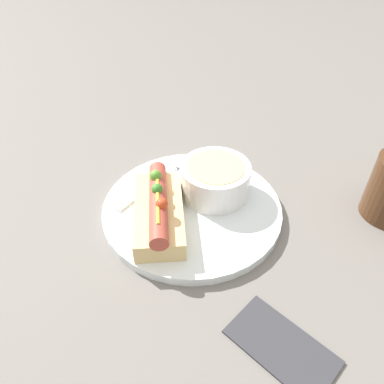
# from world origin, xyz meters

# --- Properties ---
(ground_plane) EXTENTS (4.00, 4.00, 0.00)m
(ground_plane) POSITION_xyz_m (0.00, 0.00, 0.00)
(ground_plane) COLOR slate
(dinner_plate) EXTENTS (0.26, 0.26, 0.01)m
(dinner_plate) POSITION_xyz_m (0.00, 0.00, 0.01)
(dinner_plate) COLOR white
(dinner_plate) RESTS_ON ground_plane
(hot_dog) EXTENTS (0.16, 0.11, 0.06)m
(hot_dog) POSITION_xyz_m (0.01, -0.05, 0.03)
(hot_dog) COLOR #E5C17F
(hot_dog) RESTS_ON dinner_plate
(soup_bowl) EXTENTS (0.10, 0.10, 0.05)m
(soup_bowl) POSITION_xyz_m (-0.01, 0.04, 0.04)
(soup_bowl) COLOR white
(soup_bowl) RESTS_ON dinner_plate
(spoon) EXTENTS (0.09, 0.15, 0.01)m
(spoon) POSITION_xyz_m (-0.08, -0.01, 0.02)
(spoon) COLOR #B7B7BC
(spoon) RESTS_ON dinner_plate
(napkin) EXTENTS (0.13, 0.10, 0.01)m
(napkin) POSITION_xyz_m (0.23, 0.01, 0.00)
(napkin) COLOR #333338
(napkin) RESTS_ON ground_plane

